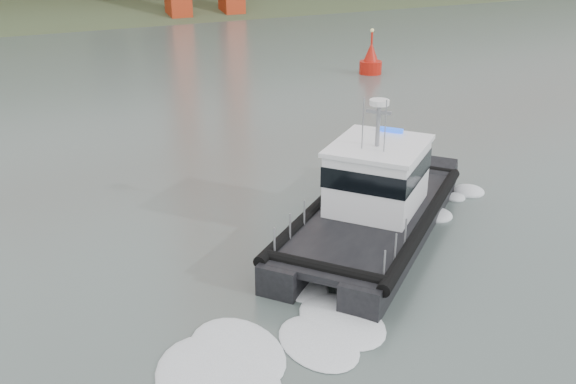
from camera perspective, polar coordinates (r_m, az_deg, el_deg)
name	(u,v)px	position (r m, az deg, el deg)	size (l,w,h in m)	color
ground	(427,345)	(21.31, 12.28, -13.17)	(400.00, 400.00, 0.00)	#47544E
patrol_boat	(373,201)	(27.21, 7.61, -0.84)	(12.79, 11.26, 6.11)	black
nav_buoy	(371,61)	(58.47, 7.37, 11.45)	(2.01, 2.01, 4.18)	red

